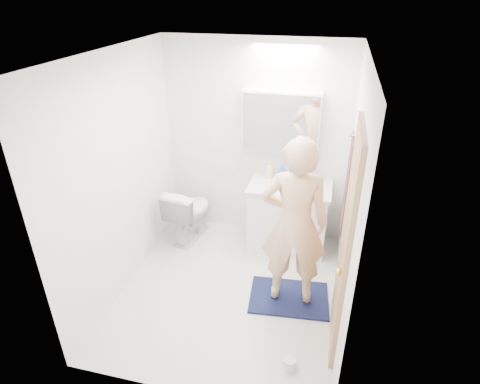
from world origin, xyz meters
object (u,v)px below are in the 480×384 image
(medicine_cabinet, at_px, (281,122))
(soap_bottle_a, at_px, (270,170))
(vanity_cabinet, at_px, (288,217))
(toilet, at_px, (189,212))
(toothbrush_cup, at_px, (315,178))
(person, at_px, (294,224))
(soap_bottle_b, at_px, (282,172))
(toilet_paper_roll, at_px, (289,363))

(medicine_cabinet, distance_m, soap_bottle_a, 0.59)
(vanity_cabinet, distance_m, toilet, 1.22)
(medicine_cabinet, distance_m, toothbrush_cup, 0.77)
(soap_bottle_a, bearing_deg, toilet, -164.37)
(toothbrush_cup, bearing_deg, person, -95.51)
(medicine_cabinet, height_order, toothbrush_cup, medicine_cabinet)
(toothbrush_cup, bearing_deg, soap_bottle_a, -178.92)
(toilet, xyz_separation_m, soap_bottle_a, (0.95, 0.27, 0.57))
(person, bearing_deg, toothbrush_cup, -100.77)
(vanity_cabinet, distance_m, person, 1.10)
(soap_bottle_b, relative_size, toilet_paper_roll, 1.52)
(medicine_cabinet, distance_m, toilet, 1.58)
(person, height_order, toothbrush_cup, person)
(person, xyz_separation_m, soap_bottle_b, (-0.28, 1.13, -0.01))
(vanity_cabinet, bearing_deg, medicine_cabinet, 129.26)
(soap_bottle_b, height_order, toothbrush_cup, soap_bottle_b)
(toilet_paper_roll, bearing_deg, vanity_cabinet, 98.50)
(person, distance_m, soap_bottle_a, 1.18)
(vanity_cabinet, xyz_separation_m, medicine_cabinet, (-0.17, 0.21, 1.11))
(toilet, xyz_separation_m, toilet_paper_roll, (1.48, -1.67, -0.31))
(toilet, height_order, toilet_paper_roll, toilet)
(medicine_cabinet, bearing_deg, person, -74.26)
(vanity_cabinet, distance_m, toilet_paper_roll, 1.84)
(medicine_cabinet, height_order, soap_bottle_b, medicine_cabinet)
(person, relative_size, soap_bottle_b, 10.33)
(medicine_cabinet, relative_size, soap_bottle_b, 5.27)
(toilet, height_order, soap_bottle_a, soap_bottle_a)
(soap_bottle_b, bearing_deg, vanity_cabinet, -56.11)
(medicine_cabinet, xyz_separation_m, person, (0.33, -1.16, -0.59))
(medicine_cabinet, height_order, toilet_paper_roll, medicine_cabinet)
(soap_bottle_a, relative_size, toilet_paper_roll, 1.91)
(toothbrush_cup, height_order, toilet_paper_roll, toothbrush_cup)
(toothbrush_cup, bearing_deg, soap_bottle_b, 177.03)
(soap_bottle_b, relative_size, toothbrush_cup, 1.71)
(toilet_paper_roll, bearing_deg, toothbrush_cup, 90.08)
(vanity_cabinet, relative_size, toilet_paper_roll, 8.18)
(person, bearing_deg, soap_bottle_a, -74.19)
(vanity_cabinet, height_order, toothbrush_cup, toothbrush_cup)
(person, bearing_deg, medicine_cabinet, -79.52)
(toilet, height_order, toothbrush_cup, toothbrush_cup)
(toilet, distance_m, soap_bottle_b, 1.26)
(person, distance_m, soap_bottle_b, 1.17)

